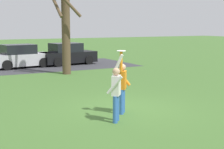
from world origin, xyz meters
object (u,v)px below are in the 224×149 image
person_defender (116,90)px  frisbee_disc (121,51)px  parked_car_silver (20,57)px  bare_tree_tall (65,20)px  person_catcher (122,84)px  parked_car_black (67,55)px

person_defender → frisbee_disc: bearing=-0.0°
parked_car_silver → bare_tree_tall: size_ratio=0.65×
person_catcher → bare_tree_tall: bearing=-148.9°
person_defender → frisbee_disc: size_ratio=7.20×
person_catcher → parked_car_black: bearing=-153.1°
frisbee_disc → bare_tree_tall: 9.72m
person_defender → parked_car_silver: size_ratio=0.48×
parked_car_silver → parked_car_black: (3.49, 0.17, 0.00)m
parked_car_silver → parked_car_black: size_ratio=1.00×
frisbee_disc → parked_car_black: (3.43, 14.19, -1.37)m
frisbee_disc → parked_car_black: size_ratio=0.07×
parked_car_silver → bare_tree_tall: bare_tree_tall is taller
bare_tree_tall → person_catcher: bearing=-98.9°
frisbee_disc → parked_car_black: bearing=76.4°
parked_car_silver → bare_tree_tall: (1.67, -4.50, 2.49)m
person_catcher → parked_car_silver: size_ratio=0.48×
person_defender → parked_car_black: bearing=25.1°
bare_tree_tall → frisbee_disc: bearing=-99.6°
person_catcher → parked_car_black: person_catcher is taller
frisbee_disc → parked_car_black: 14.66m
frisbee_disc → person_defender: bearing=-130.1°
person_defender → bare_tree_tall: size_ratio=0.31×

